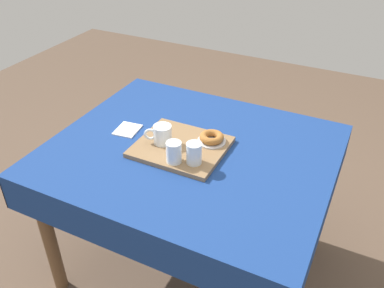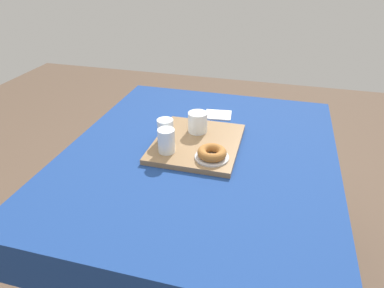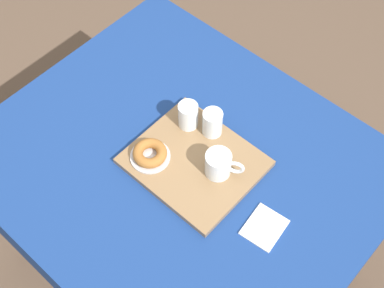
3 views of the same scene
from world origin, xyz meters
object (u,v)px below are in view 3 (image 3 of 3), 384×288
Objects in this scene: water_glass_far at (188,116)px; donut_plate_left at (150,157)px; water_glass_near at (212,124)px; sugar_donut_left at (150,153)px; paper_napkin at (264,227)px; dining_table at (181,176)px; tea_mug_left at (219,165)px; serving_tray at (194,162)px.

water_glass_far is 0.73× the size of donut_plate_left.
water_glass_near reaches higher than sugar_donut_left.
sugar_donut_left is at bearing 7.95° from paper_napkin.
paper_napkin is (-0.42, -0.06, -0.02)m from donut_plate_left.
dining_table is 0.21m from water_glass_near.
tea_mug_left is 1.24× the size of water_glass_near.
sugar_donut_left is (0.07, 0.06, 0.14)m from dining_table.
serving_tray is at bearing -142.76° from donut_plate_left.
water_glass_near is at bearing -110.97° from sugar_donut_left.
tea_mug_left is at bearing -151.77° from donut_plate_left.
sugar_donut_left reaches higher than paper_napkin.
water_glass_far is at bearing -90.48° from donut_plate_left.
serving_tray reaches higher than paper_napkin.
paper_napkin is at bearing -172.05° from donut_plate_left.
paper_napkin is at bearing 155.93° from water_glass_near.
paper_napkin is (-0.41, 0.12, -0.06)m from water_glass_far.
sugar_donut_left is 0.88× the size of paper_napkin.
water_glass_far reaches higher than paper_napkin.
donut_plate_left is 0.02m from sugar_donut_left.
water_glass_far reaches higher than serving_tray.
serving_tray is 0.31m from paper_napkin.
dining_table is 0.21m from water_glass_far.
water_glass_far is at bearing -16.13° from paper_napkin.
sugar_donut_left is at bearing 40.92° from dining_table.
paper_napkin is at bearing 168.06° from tea_mug_left.
serving_tray is 0.14m from sugar_donut_left.
dining_table is 10.06× the size of paper_napkin.
water_glass_far is (0.07, -0.11, 0.16)m from dining_table.
tea_mug_left is 0.95× the size of paper_napkin.
serving_tray is at bearing 13.31° from tea_mug_left.
paper_napkin is at bearing 163.87° from water_glass_far.
water_glass_far is at bearing -20.70° from tea_mug_left.
donut_plate_left is 0.42m from paper_napkin.
sugar_donut_left is at bearing 28.23° from tea_mug_left.
donut_plate_left reaches higher than serving_tray.
water_glass_near is (0.03, -0.12, 0.05)m from serving_tray.
tea_mug_left is 0.91× the size of donut_plate_left.
donut_plate_left is (0.00, 0.18, -0.04)m from water_glass_far.
dining_table is at bearing -0.91° from paper_napkin.
sugar_donut_left is 0.42m from paper_napkin.
donut_plate_left is (0.07, 0.06, 0.12)m from dining_table.
water_glass_near is at bearing -92.59° from dining_table.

